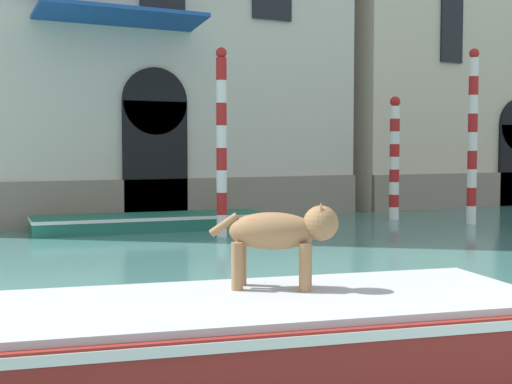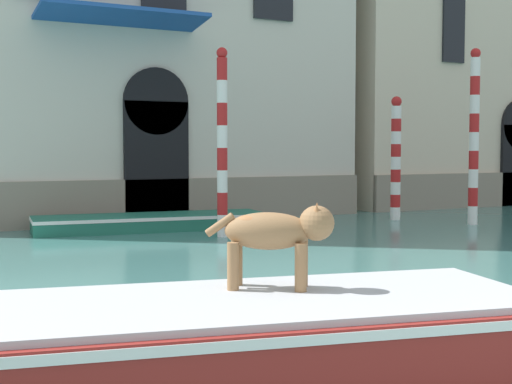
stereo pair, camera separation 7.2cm
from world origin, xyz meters
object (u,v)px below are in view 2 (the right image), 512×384
object	(u,v)px
mooring_pole_0	(222,142)
mooring_pole_2	(474,136)
boat_foreground	(55,352)
dog_on_deck	(277,233)
boat_moored_near_palazzo	(151,222)
mooring_pole_4	(396,158)

from	to	relation	value
mooring_pole_0	mooring_pole_2	bearing A→B (deg)	-4.77
boat_foreground	dog_on_deck	world-z (taller)	dog_on_deck
dog_on_deck	boat_moored_near_palazzo	size ratio (longest dim) A/B	0.18
boat_foreground	boat_moored_near_palazzo	size ratio (longest dim) A/B	1.50
mooring_pole_0	mooring_pole_4	xyz separation A→B (m)	(6.01, 1.36, -0.41)
boat_moored_near_palazzo	mooring_pole_0	distance (m)	3.02
dog_on_deck	mooring_pole_2	size ratio (longest dim) A/B	0.22
mooring_pole_2	mooring_pole_0	bearing A→B (deg)	175.23
boat_foreground	dog_on_deck	xyz separation A→B (m)	(1.99, -0.07, 0.87)
boat_foreground	mooring_pole_0	distance (m)	10.82
boat_moored_near_palazzo	mooring_pole_4	world-z (taller)	mooring_pole_4
dog_on_deck	mooring_pole_0	bearing A→B (deg)	102.28
boat_foreground	mooring_pole_2	distance (m)	15.36
dog_on_deck	mooring_pole_0	distance (m)	9.90
dog_on_deck	boat_moored_near_palazzo	xyz separation A→B (m)	(2.56, 11.22, -1.06)
mooring_pole_4	dog_on_deck	bearing A→B (deg)	-132.33
mooring_pole_0	mooring_pole_2	distance (m)	7.09
mooring_pole_2	boat_foreground	bearing A→B (deg)	-146.03
dog_on_deck	mooring_pole_0	size ratio (longest dim) A/B	0.24
dog_on_deck	mooring_pole_4	bearing A→B (deg)	81.30
mooring_pole_2	mooring_pole_4	bearing A→B (deg)	118.39
mooring_pole_2	boat_moored_near_palazzo	bearing A→B (deg)	161.97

